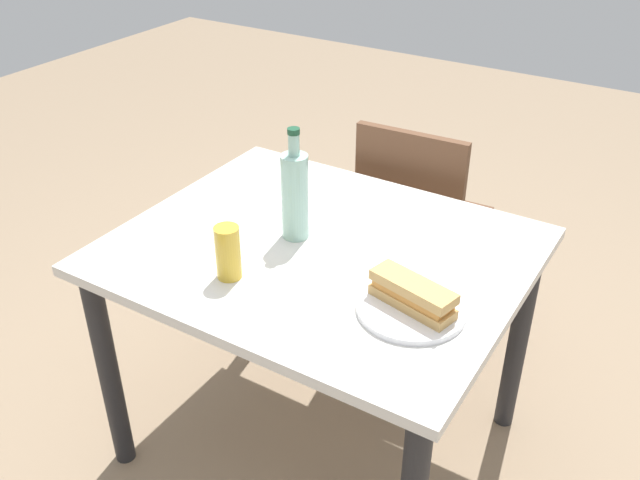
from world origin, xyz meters
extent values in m
plane|color=#8C755B|center=(0.00, 0.00, 0.00)|extent=(8.00, 8.00, 0.00)
cube|color=silver|center=(0.00, 0.00, 0.72)|extent=(1.08, 0.89, 0.03)
cylinder|color=#262628|center=(-0.48, -0.39, 0.35)|extent=(0.06, 0.06, 0.70)
cylinder|color=#262628|center=(-0.48, 0.39, 0.35)|extent=(0.06, 0.06, 0.70)
cylinder|color=#262628|center=(0.48, 0.39, 0.35)|extent=(0.06, 0.06, 0.70)
cube|color=brown|center=(0.00, 0.73, 0.46)|extent=(0.42, 0.42, 0.02)
cube|color=brown|center=(0.01, 0.54, 0.67)|extent=(0.38, 0.05, 0.40)
cylinder|color=brown|center=(0.17, 0.91, 0.23)|extent=(0.04, 0.04, 0.45)
cylinder|color=brown|center=(-0.19, 0.90, 0.23)|extent=(0.04, 0.04, 0.45)
cylinder|color=brown|center=(0.19, 0.56, 0.23)|extent=(0.04, 0.04, 0.45)
cylinder|color=brown|center=(-0.17, 0.54, 0.23)|extent=(0.04, 0.04, 0.45)
cylinder|color=white|center=(0.33, -0.13, 0.74)|extent=(0.26, 0.26, 0.01)
cube|color=tan|center=(0.33, -0.13, 0.76)|extent=(0.22, 0.12, 0.02)
cube|color=#CC8438|center=(0.33, -0.13, 0.78)|extent=(0.20, 0.11, 0.02)
cube|color=tan|center=(0.33, -0.13, 0.80)|extent=(0.22, 0.12, 0.02)
cube|color=silver|center=(0.38, -0.09, 0.75)|extent=(0.10, 0.04, 0.00)
cube|color=#59331E|center=(0.30, -0.06, 0.75)|extent=(0.08, 0.04, 0.01)
cylinder|color=#99C6B7|center=(-0.09, 0.01, 0.85)|extent=(0.07, 0.07, 0.24)
cylinder|color=#99C6B7|center=(-0.09, 0.01, 1.00)|extent=(0.03, 0.03, 0.06)
cylinder|color=#19472D|center=(-0.09, 0.01, 1.04)|extent=(0.03, 0.03, 0.02)
cylinder|color=gold|center=(-0.12, -0.24, 0.80)|extent=(0.06, 0.06, 0.14)
camera|label=1|loc=(0.84, -1.36, 1.73)|focal=39.20mm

